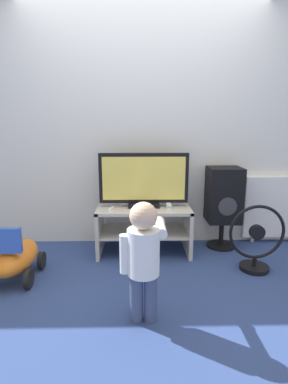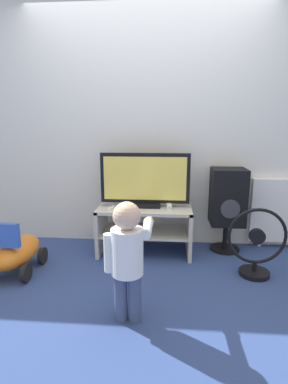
% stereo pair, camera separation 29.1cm
% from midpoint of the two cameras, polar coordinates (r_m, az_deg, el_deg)
% --- Properties ---
extents(ground_plane, '(16.00, 16.00, 0.00)m').
position_cam_midpoint_polar(ground_plane, '(2.99, -2.80, -13.17)').
color(ground_plane, navy).
extents(wall_back, '(10.00, 0.06, 2.60)m').
position_cam_midpoint_polar(wall_back, '(3.27, -2.77, 12.58)').
color(wall_back, silver).
rests_on(wall_back, ground_plane).
extents(tv_stand, '(0.95, 0.49, 0.49)m').
position_cam_midpoint_polar(tv_stand, '(3.10, -2.74, -5.89)').
color(tv_stand, beige).
rests_on(tv_stand, ground_plane).
extents(television, '(0.90, 0.20, 0.55)m').
position_cam_midpoint_polar(television, '(3.02, -2.82, 2.16)').
color(television, black).
rests_on(television, tv_stand).
extents(game_console, '(0.05, 0.19, 0.05)m').
position_cam_midpoint_polar(game_console, '(3.04, 1.89, -2.48)').
color(game_console, white).
rests_on(game_console, tv_stand).
extents(remote_primary, '(0.05, 0.13, 0.03)m').
position_cam_midpoint_polar(remote_primary, '(2.97, -9.06, -3.22)').
color(remote_primary, white).
rests_on(remote_primary, tv_stand).
extents(child, '(0.32, 0.47, 0.83)m').
position_cam_midpoint_polar(child, '(1.99, -4.32, -11.47)').
color(child, '#3F4C72').
rests_on(child, ground_plane).
extents(speaker_tower, '(0.34, 0.33, 0.87)m').
position_cam_midpoint_polar(speaker_tower, '(3.24, 12.45, -0.89)').
color(speaker_tower, black).
rests_on(speaker_tower, ground_plane).
extents(floor_fan, '(0.51, 0.26, 0.62)m').
position_cam_midpoint_polar(floor_fan, '(2.87, 17.89, -9.03)').
color(floor_fan, black).
rests_on(floor_fan, ground_plane).
extents(ride_on_toy, '(0.35, 0.62, 0.52)m').
position_cam_midpoint_polar(ride_on_toy, '(2.90, -25.94, -11.15)').
color(ride_on_toy, orange).
rests_on(ride_on_toy, ground_plane).
extents(radiator, '(0.80, 0.08, 0.75)m').
position_cam_midpoint_polar(radiator, '(3.62, 22.25, -2.71)').
color(radiator, white).
rests_on(radiator, ground_plane).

